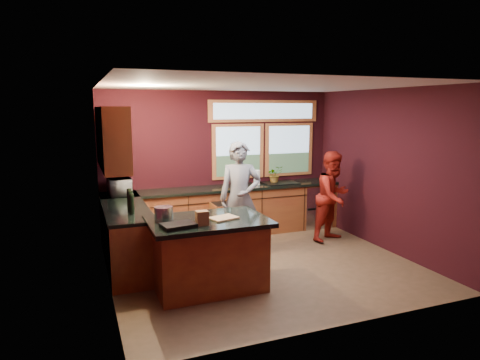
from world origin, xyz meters
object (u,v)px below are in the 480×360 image
cutting_board (224,218)px  stock_pot (164,214)px  person_red (333,196)px  person_grey (240,198)px  island (208,253)px

cutting_board → stock_pot: size_ratio=1.46×
person_red → stock_pot: 3.44m
person_grey → person_red: size_ratio=1.14×
cutting_board → stock_pot: bearing=165.1°
person_grey → stock_pot: 1.75m
person_grey → cutting_board: bearing=-101.7°
island → person_red: size_ratio=0.96×
stock_pot → island: bearing=-15.3°
person_grey → stock_pot: bearing=-127.2°
island → cutting_board: size_ratio=4.43×
person_grey → stock_pot: size_ratio=7.73×
cutting_board → stock_pot: stock_pot is taller
person_grey → cutting_board: 1.37m
person_red → cutting_board: 2.81m
person_grey → person_red: 1.83m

